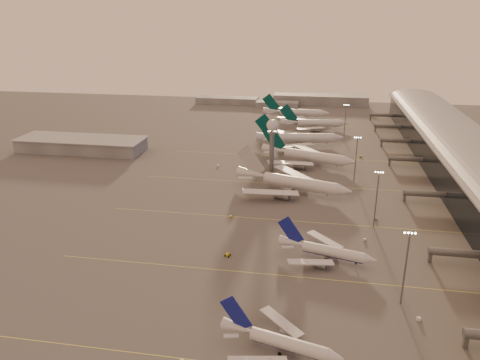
# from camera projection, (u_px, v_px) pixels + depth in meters

# --- Properties ---
(ground) EXTENTS (700.00, 700.00, 0.00)m
(ground) POSITION_uv_depth(u_px,v_px,m) (217.00, 286.00, 153.41)
(ground) COLOR #4D4A4A
(ground) RESTS_ON ground
(taxiway_markings) EXTENTS (180.00, 185.25, 0.02)m
(taxiway_markings) POSITION_uv_depth(u_px,v_px,m) (313.00, 221.00, 200.54)
(taxiway_markings) COLOR #EAE052
(taxiway_markings) RESTS_ON ground
(terminal) EXTENTS (57.00, 362.00, 23.04)m
(terminal) POSITION_uv_depth(u_px,v_px,m) (473.00, 169.00, 234.71)
(terminal) COLOR black
(terminal) RESTS_ON ground
(hangar) EXTENTS (82.00, 27.00, 8.50)m
(hangar) POSITION_uv_depth(u_px,v_px,m) (82.00, 144.00, 300.87)
(hangar) COLOR slate
(hangar) RESTS_ON ground
(radar_tower) EXTENTS (6.40, 6.40, 31.10)m
(radar_tower) POSITION_uv_depth(u_px,v_px,m) (272.00, 135.00, 256.76)
(radar_tower) COLOR #5B5E63
(radar_tower) RESTS_ON ground
(mast_a) EXTENTS (3.60, 0.56, 25.00)m
(mast_a) POSITION_uv_depth(u_px,v_px,m) (406.00, 264.00, 139.50)
(mast_a) COLOR #5B5E63
(mast_a) RESTS_ON ground
(mast_b) EXTENTS (3.60, 0.56, 25.00)m
(mast_b) POSITION_uv_depth(u_px,v_px,m) (377.00, 196.00, 190.97)
(mast_b) COLOR #5B5E63
(mast_b) RESTS_ON ground
(mast_c) EXTENTS (3.60, 0.56, 25.00)m
(mast_c) POSITION_uv_depth(u_px,v_px,m) (356.00, 157.00, 242.76)
(mast_c) COLOR #5B5E63
(mast_c) RESTS_ON ground
(mast_d) EXTENTS (3.60, 0.56, 25.00)m
(mast_d) POSITION_uv_depth(u_px,v_px,m) (345.00, 120.00, 326.52)
(mast_d) COLOR #5B5E63
(mast_d) RESTS_ON ground
(distant_horizon) EXTENTS (165.00, 37.50, 9.00)m
(distant_horizon) POSITION_uv_depth(u_px,v_px,m) (292.00, 100.00, 453.12)
(distant_horizon) COLOR slate
(distant_horizon) RESTS_ON ground
(narrowbody_near) EXTENTS (33.70, 26.55, 13.43)m
(narrowbody_near) POSITION_uv_depth(u_px,v_px,m) (280.00, 343.00, 122.77)
(narrowbody_near) COLOR silver
(narrowbody_near) RESTS_ON ground
(narrowbody_mid) EXTENTS (35.89, 28.27, 14.32)m
(narrowbody_mid) POSITION_uv_depth(u_px,v_px,m) (326.00, 252.00, 168.87)
(narrowbody_mid) COLOR silver
(narrowbody_mid) RESTS_ON ground
(widebody_white) EXTENTS (58.94, 46.52, 21.40)m
(widebody_white) POSITION_uv_depth(u_px,v_px,m) (292.00, 185.00, 232.30)
(widebody_white) COLOR silver
(widebody_white) RESTS_ON ground
(greentail_a) EXTENTS (56.58, 44.97, 21.29)m
(greentail_a) POSITION_uv_depth(u_px,v_px,m) (308.00, 158.00, 274.79)
(greentail_a) COLOR silver
(greentail_a) RESTS_ON ground
(greentail_b) EXTENTS (59.45, 47.61, 21.75)m
(greentail_b) POSITION_uv_depth(u_px,v_px,m) (300.00, 140.00, 313.40)
(greentail_b) COLOR silver
(greentail_b) RESTS_ON ground
(greentail_c) EXTENTS (52.58, 42.17, 19.18)m
(greentail_c) POSITION_uv_depth(u_px,v_px,m) (314.00, 125.00, 357.66)
(greentail_c) COLOR silver
(greentail_c) RESTS_ON ground
(greentail_d) EXTENTS (56.34, 45.46, 20.46)m
(greentail_d) POSITION_uv_depth(u_px,v_px,m) (296.00, 114.00, 393.63)
(greentail_d) COLOR silver
(greentail_d) RESTS_ON ground
(gsv_truck_a) EXTENTS (5.68, 2.96, 2.18)m
(gsv_truck_a) POSITION_uv_depth(u_px,v_px,m) (184.00, 360.00, 119.18)
(gsv_truck_a) COLOR silver
(gsv_truck_a) RESTS_ON ground
(gsv_catering_a) EXTENTS (5.34, 2.67, 4.31)m
(gsv_catering_a) POSITION_uv_depth(u_px,v_px,m) (420.00, 315.00, 135.29)
(gsv_catering_a) COLOR silver
(gsv_catering_a) RESTS_ON ground
(gsv_tug_mid) EXTENTS (4.58, 3.60, 1.15)m
(gsv_tug_mid) POSITION_uv_depth(u_px,v_px,m) (228.00, 255.00, 171.70)
(gsv_tug_mid) COLOR gold
(gsv_tug_mid) RESTS_ON ground
(gsv_truck_b) EXTENTS (5.37, 2.60, 2.08)m
(gsv_truck_b) POSITION_uv_depth(u_px,v_px,m) (366.00, 239.00, 182.90)
(gsv_truck_b) COLOR silver
(gsv_truck_b) RESTS_ON ground
(gsv_truck_c) EXTENTS (4.98, 3.67, 1.91)m
(gsv_truck_c) POSITION_uv_depth(u_px,v_px,m) (232.00, 215.00, 204.10)
(gsv_truck_c) COLOR gold
(gsv_truck_c) RESTS_ON ground
(gsv_catering_b) EXTENTS (5.79, 3.18, 4.53)m
(gsv_catering_b) POSITION_uv_depth(u_px,v_px,m) (376.00, 215.00, 200.89)
(gsv_catering_b) COLOR #55575A
(gsv_catering_b) RESTS_ON ground
(gsv_tug_far) EXTENTS (4.26, 4.27, 1.08)m
(gsv_tug_far) POSITION_uv_depth(u_px,v_px,m) (275.00, 183.00, 244.51)
(gsv_tug_far) COLOR #55575A
(gsv_tug_far) RESTS_ON ground
(gsv_truck_d) EXTENTS (2.98, 5.68, 2.18)m
(gsv_truck_d) POSITION_uv_depth(u_px,v_px,m) (218.00, 164.00, 271.77)
(gsv_truck_d) COLOR silver
(gsv_truck_d) RESTS_ON ground
(gsv_tug_hangar) EXTENTS (3.51, 2.79, 0.87)m
(gsv_tug_hangar) POSITION_uv_depth(u_px,v_px,m) (361.00, 156.00, 288.96)
(gsv_tug_hangar) COLOR gold
(gsv_tug_hangar) RESTS_ON ground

